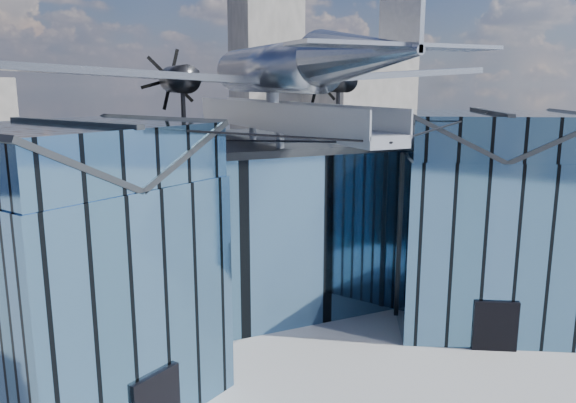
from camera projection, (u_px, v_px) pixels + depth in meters
name	position (u px, v px, depth m)	size (l,w,h in m)	color
ground_plane	(304.00, 345.00, 28.94)	(120.00, 120.00, 0.00)	gray
museum	(261.00, 217.00, 32.99)	(32.88, 24.50, 17.60)	teal
bg_towers	(141.00, 110.00, 72.39)	(77.00, 24.50, 26.00)	gray
tree_side_e	(500.00, 216.00, 42.05)	(4.32, 4.32, 5.16)	#331E14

